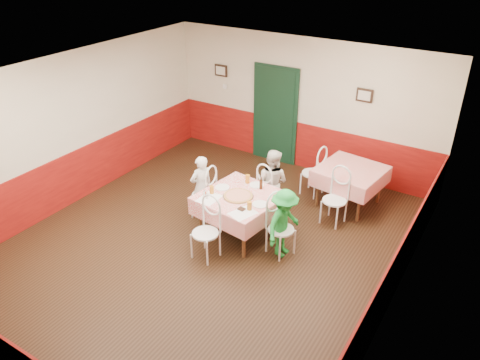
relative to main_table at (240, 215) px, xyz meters
The scene contains 37 objects.
floor 0.74m from the main_table, 116.86° to the right, with size 7.00×7.00×0.00m, color black.
ceiling 2.51m from the main_table, 116.86° to the right, with size 7.00×7.00×0.00m, color white.
back_wall 3.11m from the main_table, 95.67° to the left, with size 6.00×0.10×2.80m, color beige.
left_wall 3.49m from the main_table, behind, with size 0.10×7.00×2.80m, color beige.
right_wall 2.95m from the main_table, 11.96° to the right, with size 0.10×7.00×2.80m, color beige.
wainscot_back 2.93m from the main_table, 95.70° to the left, with size 6.00×0.03×1.00m, color maroon.
wainscot_left 3.33m from the main_table, behind, with size 0.03×7.00×1.00m, color maroon.
wainscot_right 2.76m from the main_table, 12.03° to the right, with size 0.03×7.00×1.00m, color maroon.
door 3.09m from the main_table, 107.21° to the left, with size 0.96×0.06×2.10m, color black.
picture_left 3.96m from the main_table, 128.54° to the left, with size 0.32×0.03×0.26m, color black.
picture_right 3.39m from the main_table, 70.66° to the left, with size 0.32×0.03×0.26m, color black.
thermostat 3.79m from the main_table, 127.30° to the left, with size 0.10×0.03×0.10m, color white.
main_table is the anchor object (origin of this frame).
second_table 2.28m from the main_table, 57.36° to the left, with size 1.12×1.12×0.77m, color red.
chair_left 0.85m from the main_table, behind, with size 0.42×0.42×0.90m, color white, non-canonical shape.
chair_right 0.85m from the main_table, ahead, with size 0.42×0.42×0.90m, color white, non-canonical shape.
chair_far 0.85m from the main_table, 82.02° to the left, with size 0.42×0.42×0.90m, color white, non-canonical shape.
chair_near 0.85m from the main_table, 97.98° to the right, with size 0.42×0.42×0.90m, color white, non-canonical shape.
chair_second_a 1.98m from the main_table, 76.01° to the left, with size 0.42×0.42×0.90m, color white, non-canonical shape.
chair_second_b 1.70m from the main_table, 43.54° to the left, with size 0.42×0.42×0.90m, color white, non-canonical shape.
pizza 0.40m from the main_table, 96.93° to the right, with size 0.48×0.48×0.03m, color #B74723.
plate_left 0.56m from the main_table, behind, with size 0.25×0.25×0.01m, color white.
plate_right 0.59m from the main_table, 10.72° to the right, with size 0.25×0.25×0.01m, color white.
plate_far 0.59m from the main_table, 81.59° to the left, with size 0.25×0.25×0.01m, color white.
glass_a 0.66m from the main_table, 156.20° to the right, with size 0.07×0.07×0.14m, color #BF7219.
glass_b 0.65m from the main_table, 39.70° to the right, with size 0.08×0.08×0.14m, color #BF7219.
glass_c 0.65m from the main_table, 105.22° to the left, with size 0.08×0.08×0.15m, color #BF7219.
beer_bottle 0.64m from the main_table, 63.87° to the left, with size 0.06×0.06×0.20m, color #381C0A.
shaker_a 0.73m from the main_table, 145.81° to the right, with size 0.04×0.04×0.09m, color silver.
shaker_b 0.70m from the main_table, 136.43° to the right, with size 0.04×0.04×0.09m, color silver.
shaker_c 0.72m from the main_table, 149.60° to the right, with size 0.04×0.04×0.09m, color #B23319.
menu_left 0.65m from the main_table, 136.78° to the right, with size 0.30×0.40×0.00m, color white.
menu_right 0.67m from the main_table, 53.50° to the right, with size 0.30×0.40×0.00m, color white.
wallet 0.59m from the main_table, 55.16° to the right, with size 0.11×0.09×0.02m, color black.
diner_left 0.93m from the main_table, behind, with size 0.44×0.29×1.19m, color gray.
diner_far 0.94m from the main_table, 82.02° to the left, with size 0.61×0.48×1.26m, color gray.
diner_right 0.92m from the main_table, ahead, with size 0.76×0.44×1.18m, color gray.
Camera 1 is at (3.82, -5.10, 4.69)m, focal length 35.00 mm.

